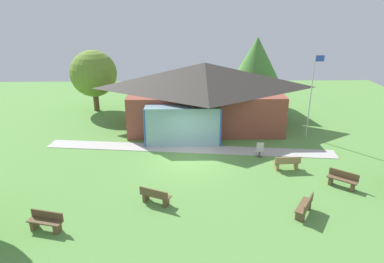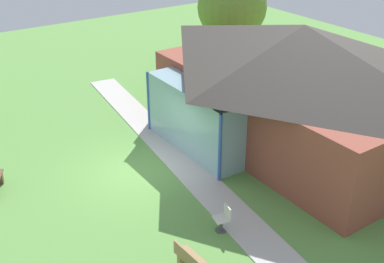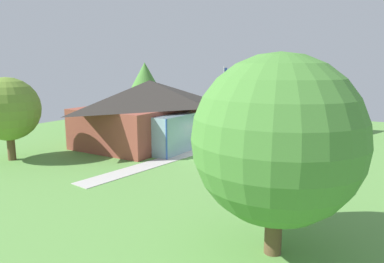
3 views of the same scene
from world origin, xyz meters
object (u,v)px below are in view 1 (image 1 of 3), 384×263
Objects in this scene: bench_lawn_far_right at (342,180)px; tree_behind_pavilion_left at (94,74)px; bench_mid_right at (287,163)px; tree_behind_pavilion_right at (256,63)px; flagpole at (312,93)px; pavilion at (204,94)px; bench_front_right at (305,207)px; bench_front_center at (155,196)px; bench_front_left at (46,222)px; patio_chair_lawn_spare at (260,150)px.

tree_behind_pavilion_left reaches higher than bench_lawn_far_right.
bench_mid_right is 0.24× the size of tree_behind_pavilion_right.
flagpole reaches higher than bench_mid_right.
bench_mid_right is at bearing -1.95° from bench_lawn_far_right.
tree_behind_pavilion_right is at bearing 1.12° from tree_behind_pavilion_left.
pavilion reaches higher than bench_lawn_far_right.
pavilion is 2.30× the size of tree_behind_pavilion_left.
bench_mid_right is 1.01× the size of bench_front_right.
bench_front_center is 8.02m from bench_mid_right.
patio_chair_lawn_spare is (10.53, 7.22, 0.01)m from bench_front_left.
tree_behind_pavilion_right is (4.73, 4.35, 1.52)m from pavilion.
bench_lawn_far_right and bench_front_right have the same top height.
bench_front_center is at bearing 113.71° from bench_front_right.
bench_mid_right is at bearing -91.78° from tree_behind_pavilion_right.
bench_front_left and bench_front_right have the same top height.
pavilion is at bearing -104.22° from bench_front_left.
bench_front_center is at bearing -67.75° from tree_behind_pavilion_left.
tree_behind_pavilion_left is at bearing 135.66° from bench_mid_right.
bench_front_center is at bearing 47.38° from bench_lawn_far_right.
bench_front_left is 0.30× the size of tree_behind_pavilion_left.
tree_behind_pavilion_left reaches higher than bench_front_right.
patio_chair_lawn_spare reaches higher than bench_front_right.
tree_behind_pavilion_left is at bearing -25.81° from patio_chair_lawn_spare.
pavilion is at bearing -16.61° from bench_lawn_far_right.
bench_lawn_far_right is at bearing -15.66° from bench_front_right.
tree_behind_pavilion_right is (-1.97, 14.14, 3.60)m from bench_lawn_far_right.
bench_front_right is 6.39m from patio_chair_lawn_spare.
patio_chair_lawn_spare is 10.98m from tree_behind_pavilion_right.
tree_behind_pavilion_left reaches higher than bench_front_left.
pavilion is 13.94× the size of patio_chair_lawn_spare.
pavilion reaches higher than patio_chair_lawn_spare.
bench_mid_right is at bearing -41.24° from tree_behind_pavilion_left.
bench_mid_right is 12.63m from tree_behind_pavilion_right.
bench_front_left is at bearing -84.04° from tree_behind_pavilion_left.
bench_mid_right is 0.29× the size of tree_behind_pavilion_left.
bench_front_left is (-14.50, -10.37, -2.84)m from flagpole.
bench_front_center and bench_mid_right have the same top height.
bench_front_center is (-2.89, -11.20, -2.08)m from pavilion.
pavilion is 10.04m from tree_behind_pavilion_left.
bench_front_right is (11.28, 0.88, 0.00)m from bench_front_left.
pavilion is at bearing -137.43° from tree_behind_pavilion_right.
pavilion is 7.03m from patio_chair_lawn_spare.
bench_front_left is at bearing -124.63° from tree_behind_pavilion_right.
bench_lawn_far_right is at bearing -93.68° from flagpole.
pavilion is at bearing 116.20° from bench_mid_right.
bench_front_left is at bearing -130.78° from bench_front_center.
pavilion is 12.05m from bench_lawn_far_right.
patio_chair_lawn_spare is at bearing 66.76° from bench_front_center.
bench_front_center is at bearing 54.26° from patio_chair_lawn_spare.
bench_lawn_far_right is 5.23m from patio_chair_lawn_spare.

